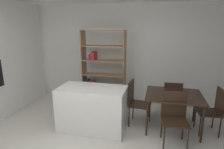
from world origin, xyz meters
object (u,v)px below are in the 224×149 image
Objects in this scene: dining_chair_window_side at (214,108)px; dining_chair_near at (174,114)px; dining_table at (174,98)px; open_bookshelf at (101,71)px; dining_chair_island_side at (135,99)px; kitchen_island at (93,108)px; dining_chair_far at (172,96)px.

dining_chair_near is (-0.80, -0.50, 0.01)m from dining_chair_window_side.
dining_chair_near is (-0.01, -0.49, -0.13)m from dining_table.
open_bookshelf is 2.08× the size of dining_chair_island_side.
dining_table is at bearing -85.34° from dining_chair_island_side.
kitchen_island is at bearing 121.25° from dining_chair_island_side.
dining_table is 0.80m from dining_chair_window_side.
kitchen_island reaches higher than dining_table.
dining_table is 0.53m from dining_chair_far.
dining_chair_near is 1.07× the size of dining_chair_far.
dining_chair_island_side is (1.11, -1.02, -0.34)m from open_bookshelf.
dining_chair_near is at bearing -117.39° from dining_chair_island_side.
dining_chair_far is at bearing -126.83° from dining_chair_window_side.
dining_table is at bearing 13.76° from kitchen_island.
dining_chair_far is at bearing -52.92° from dining_chair_island_side.
open_bookshelf is at bearing 52.84° from dining_chair_island_side.
open_bookshelf is at bearing 151.57° from dining_table.
dining_table is 0.80m from dining_chair_island_side.
dining_table is 1.19× the size of dining_chair_window_side.
dining_chair_island_side reaches higher than dining_table.
open_bookshelf is 2.45m from dining_chair_near.
kitchen_island is at bearing -79.66° from open_bookshelf.
dining_chair_island_side is at bearing -42.55° from open_bookshelf.
dining_chair_island_side is 1.02× the size of dining_chair_near.
kitchen_island is 1.52m from open_bookshelf.
dining_chair_near is at bearing -62.25° from dining_chair_window_side.
kitchen_island is 1.70m from dining_table.
open_bookshelf is 2.17m from dining_table.
open_bookshelf is 2.89m from dining_chair_window_side.
kitchen_island is 1.47× the size of dining_chair_window_side.
dining_chair_window_side reaches higher than dining_table.
dining_chair_near reaches higher than dining_chair_far.
dining_table is (1.90, -1.03, -0.22)m from open_bookshelf.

